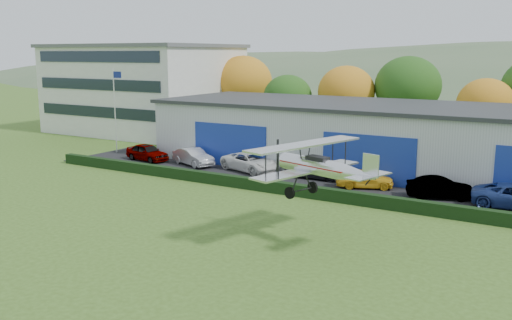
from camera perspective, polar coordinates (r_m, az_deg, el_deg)
The scene contains 15 objects.
ground at distance 26.07m, azimuth -16.98°, elevation -10.64°, with size 300.00×300.00×0.00m, color #3D591C.
apron at distance 41.13m, azimuth 8.23°, elevation -2.33°, with size 48.00×9.00×0.05m, color black.
hedge at distance 36.78m, azimuth 5.34°, elevation -3.25°, with size 46.00×0.60×0.80m, color black.
hangar at distance 46.45m, azimuth 13.95°, elevation 2.28°, with size 40.60×12.60×5.30m.
office_block at distance 69.02m, azimuth -11.38°, elevation 7.25°, with size 20.60×15.60×10.40m.
flagpole at distance 54.08m, azimuth -14.24°, elevation 5.72°, with size 1.05×0.10×8.00m.
tree_belt at distance 59.38m, azimuth 13.86°, elevation 6.97°, with size 75.70×13.22×10.12m.
distant_hills at distance 159.24m, azimuth 22.42°, elevation 1.99°, with size 430.00×196.00×56.00m.
car_0 at distance 49.77m, azimuth -11.10°, elevation 0.78°, with size 1.75×4.34×1.48m, color gray.
car_1 at distance 47.13m, azimuth -6.47°, elevation 0.34°, with size 1.53×4.39×1.45m, color silver.
car_2 at distance 44.44m, azimuth -0.55°, elevation -0.22°, with size 2.44×5.30×1.47m, color silver.
car_3 at distance 42.23m, azimuth 6.14°, elevation -0.93°, with size 1.95×4.79×1.39m, color black.
car_4 at distance 39.67m, azimuth 11.09°, elevation -1.87°, with size 1.60×3.97×1.35m, color gold.
car_5 at distance 38.04m, azimuth 18.41°, elevation -2.74°, with size 1.49×4.28×1.41m, color gray.
biplane at distance 27.33m, azimuth 6.46°, elevation -0.52°, with size 6.45×7.30×2.73m.
Camera 1 is at (18.31, -16.01, 9.36)m, focal length 38.96 mm.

